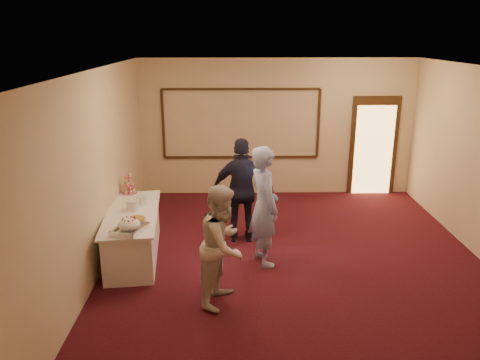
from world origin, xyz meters
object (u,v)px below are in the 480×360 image
(pavlova_tray, at_px, (129,226))
(man, at_px, (264,206))
(plate_stack_a, at_px, (133,205))
(tart, at_px, (137,220))
(cupcake_stand, at_px, (129,186))
(plate_stack_b, at_px, (142,200))
(guest, at_px, (242,191))
(woman, at_px, (223,245))
(buffet_table, at_px, (133,234))

(pavlova_tray, relative_size, man, 0.32)
(plate_stack_a, xyz_separation_m, tart, (0.16, -0.47, -0.06))
(cupcake_stand, distance_m, plate_stack_a, 0.87)
(cupcake_stand, bearing_deg, plate_stack_b, -59.81)
(pavlova_tray, xyz_separation_m, plate_stack_b, (-0.03, 1.13, -0.01))
(pavlova_tray, relative_size, guest, 0.33)
(tart, relative_size, woman, 0.17)
(plate_stack_a, distance_m, woman, 2.06)
(cupcake_stand, relative_size, guest, 0.22)
(woman, bearing_deg, plate_stack_b, 59.69)
(plate_stack_a, bearing_deg, buffet_table, -92.69)
(woman, bearing_deg, cupcake_stand, 57.69)
(pavlova_tray, height_order, cupcake_stand, cupcake_stand)
(buffet_table, distance_m, woman, 2.04)
(pavlova_tray, height_order, guest, guest)
(plate_stack_a, xyz_separation_m, man, (2.09, -0.33, 0.09))
(tart, height_order, woman, woman)
(man, distance_m, woman, 1.27)
(guest, bearing_deg, plate_stack_a, 17.69)
(plate_stack_a, height_order, woman, woman)
(cupcake_stand, xyz_separation_m, man, (2.32, -1.17, 0.04))
(pavlova_tray, xyz_separation_m, plate_stack_a, (-0.12, 0.86, 0.00))
(guest, bearing_deg, cupcake_stand, -7.52)
(plate_stack_a, relative_size, woman, 0.13)
(pavlova_tray, distance_m, plate_stack_a, 0.87)
(plate_stack_b, bearing_deg, tart, -85.39)
(buffet_table, relative_size, cupcake_stand, 5.46)
(buffet_table, height_order, pavlova_tray, pavlova_tray)
(cupcake_stand, xyz_separation_m, guest, (2.01, -0.32, 0.00))
(buffet_table, distance_m, plate_stack_b, 0.59)
(plate_stack_a, bearing_deg, pavlova_tray, -81.87)
(cupcake_stand, relative_size, tart, 1.43)
(buffet_table, distance_m, plate_stack_a, 0.48)
(guest, bearing_deg, woman, 82.81)
(buffet_table, relative_size, man, 1.14)
(pavlova_tray, relative_size, plate_stack_b, 3.46)
(man, bearing_deg, woman, 131.60)
(buffet_table, distance_m, guest, 1.95)
(buffet_table, bearing_deg, guest, 18.70)
(buffet_table, bearing_deg, plate_stack_b, 74.46)
(woman, distance_m, guest, 1.97)
(plate_stack_b, height_order, woman, woman)
(pavlova_tray, distance_m, woman, 1.47)
(woman, bearing_deg, man, -8.37)
(man, bearing_deg, plate_stack_b, 53.83)
(buffet_table, xyz_separation_m, plate_stack_b, (0.10, 0.36, 0.46))
(plate_stack_b, xyz_separation_m, woman, (1.38, -1.70, -0.02))
(cupcake_stand, distance_m, plate_stack_b, 0.66)
(tart, height_order, guest, guest)
(man, bearing_deg, buffet_table, 64.07)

